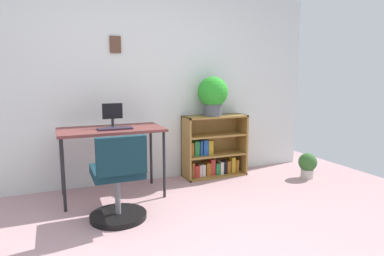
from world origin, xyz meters
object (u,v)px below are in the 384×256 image
object	(u,v)px
keyboard	(115,129)
potted_plant_floor	(308,164)
monitor	(113,115)
office_chair	(118,184)
bookshelf_low	(212,149)
desk	(111,134)
potted_plant_on_shelf	(213,94)

from	to	relation	value
keyboard	potted_plant_floor	xyz separation A→B (m)	(2.40, -0.22, -0.58)
monitor	office_chair	size ratio (longest dim) A/B	0.32
potted_plant_floor	bookshelf_low	bearing A→B (deg)	151.62
desk	bookshelf_low	world-z (taller)	bookshelf_low
desk	office_chair	world-z (taller)	office_chair
bookshelf_low	potted_plant_on_shelf	bearing A→B (deg)	-118.28
desk	keyboard	size ratio (longest dim) A/B	3.07
potted_plant_on_shelf	keyboard	bearing A→B (deg)	-166.42
office_chair	potted_plant_floor	xyz separation A→B (m)	(2.49, 0.37, -0.17)
monitor	office_chair	xyz separation A→B (m)	(-0.09, -0.73, -0.54)
monitor	office_chair	bearing A→B (deg)	-97.08
office_chair	desk	bearing A→B (deg)	84.86
desk	potted_plant_on_shelf	bearing A→B (deg)	9.54
keyboard	bookshelf_low	bearing A→B (deg)	15.37
monitor	office_chair	world-z (taller)	monitor
monitor	potted_plant_floor	world-z (taller)	monitor
desk	bookshelf_low	size ratio (longest dim) A/B	1.32
potted_plant_floor	monitor	bearing A→B (deg)	171.56
desk	potted_plant_floor	distance (m)	2.50
desk	potted_plant_on_shelf	world-z (taller)	potted_plant_on_shelf
desk	monitor	world-z (taller)	monitor
office_chair	potted_plant_on_shelf	size ratio (longest dim) A/B	1.64
potted_plant_floor	desk	bearing A→B (deg)	172.69
monitor	keyboard	size ratio (longest dim) A/B	0.74
bookshelf_low	potted_plant_on_shelf	size ratio (longest dim) A/B	1.66
desk	potted_plant_on_shelf	xyz separation A→B (m)	(1.32, 0.22, 0.38)
desk	monitor	size ratio (longest dim) A/B	4.15
desk	bookshelf_low	bearing A→B (deg)	11.43
office_chair	bookshelf_low	distance (m)	1.70
keyboard	potted_plant_on_shelf	xyz separation A→B (m)	(1.29, 0.31, 0.32)
monitor	desk	bearing A→B (deg)	-122.92
monitor	potted_plant_floor	xyz separation A→B (m)	(2.40, -0.36, -0.71)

